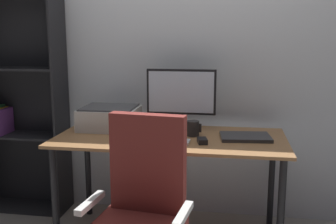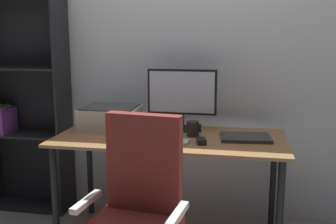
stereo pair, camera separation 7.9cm
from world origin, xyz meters
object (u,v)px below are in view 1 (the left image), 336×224
at_px(desk, 170,149).
at_px(mouse, 202,141).
at_px(laptop, 245,137).
at_px(bookshelf, 20,104).
at_px(keyboard, 166,141).
at_px(coffee_mug, 193,128).
at_px(monitor, 181,96).
at_px(printer, 110,118).

distance_m(desk, mouse, 0.28).
height_order(laptop, bookshelf, bookshelf).
bearing_deg(keyboard, mouse, 6.35).
bearing_deg(bookshelf, coffee_mug, -12.45).
distance_m(monitor, keyboard, 0.44).
bearing_deg(keyboard, coffee_mug, 54.50).
bearing_deg(printer, laptop, -7.82).
height_order(monitor, keyboard, monitor).
height_order(desk, printer, printer).
bearing_deg(printer, mouse, -22.98).
bearing_deg(keyboard, desk, 90.75).
height_order(monitor, printer, monitor).
xyz_separation_m(desk, monitor, (0.04, 0.21, 0.33)).
bearing_deg(mouse, laptop, 18.19).
bearing_deg(coffee_mug, laptop, -2.74).
distance_m(coffee_mug, bookshelf, 1.45).
relative_size(desk, keyboard, 5.24).
distance_m(coffee_mug, printer, 0.62).
relative_size(mouse, bookshelf, 0.05).
xyz_separation_m(desk, laptop, (0.49, 0.03, 0.10)).
height_order(monitor, mouse, monitor).
bearing_deg(monitor, bookshelf, 173.93).
distance_m(desk, monitor, 0.40).
xyz_separation_m(monitor, keyboard, (-0.04, -0.37, -0.24)).
relative_size(keyboard, printer, 0.72).
height_order(coffee_mug, laptop, coffee_mug).
height_order(keyboard, printer, printer).
xyz_separation_m(desk, bookshelf, (-1.27, 0.35, 0.21)).
relative_size(mouse, coffee_mug, 0.95).
bearing_deg(mouse, coffee_mug, 100.72).
bearing_deg(monitor, printer, -173.52).
bearing_deg(laptop, monitor, 150.82).
bearing_deg(coffee_mug, printer, 169.36).
xyz_separation_m(monitor, coffee_mug, (0.10, -0.17, -0.19)).
xyz_separation_m(desk, keyboard, (0.00, -0.16, 0.09)).
bearing_deg(keyboard, bookshelf, 158.74).
relative_size(coffee_mug, bookshelf, 0.06).
xyz_separation_m(laptop, printer, (-0.96, 0.13, 0.07)).
relative_size(desk, printer, 3.80).
bearing_deg(monitor, keyboard, -96.58).
bearing_deg(mouse, printer, 144.29).
bearing_deg(monitor, laptop, -22.91).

